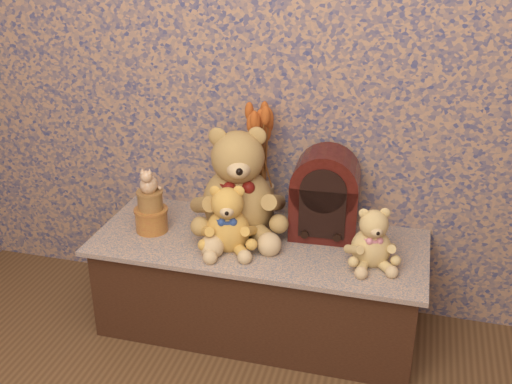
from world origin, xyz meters
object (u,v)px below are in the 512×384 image
(teddy_large, at_px, (238,176))
(ceramic_vase, at_px, (262,204))
(cathedral_radio, at_px, (325,193))
(teddy_medium, at_px, (228,214))
(biscuit_tin_lower, at_px, (152,220))
(cat_figurine, at_px, (148,179))
(teddy_small, at_px, (372,234))

(teddy_large, relative_size, ceramic_vase, 2.78)
(teddy_large, bearing_deg, cathedral_radio, -9.46)
(teddy_medium, distance_m, cathedral_radio, 0.41)
(teddy_large, relative_size, biscuit_tin_lower, 3.68)
(teddy_medium, height_order, cat_figurine, cat_figurine)
(teddy_small, bearing_deg, biscuit_tin_lower, 159.68)
(teddy_medium, xyz_separation_m, cathedral_radio, (0.35, 0.21, 0.04))
(teddy_small, bearing_deg, teddy_medium, 164.05)
(cathedral_radio, height_order, cat_figurine, cathedral_radio)
(teddy_medium, distance_m, biscuit_tin_lower, 0.37)
(teddy_large, distance_m, biscuit_tin_lower, 0.42)
(teddy_small, height_order, cathedral_radio, cathedral_radio)
(teddy_medium, distance_m, ceramic_vase, 0.26)
(teddy_medium, height_order, ceramic_vase, teddy_medium)
(teddy_large, height_order, ceramic_vase, teddy_large)
(cathedral_radio, distance_m, ceramic_vase, 0.29)
(ceramic_vase, distance_m, cat_figurine, 0.49)
(cathedral_radio, height_order, ceramic_vase, cathedral_radio)
(teddy_large, height_order, biscuit_tin_lower, teddy_large)
(teddy_large, height_order, cat_figurine, teddy_large)
(ceramic_vase, distance_m, biscuit_tin_lower, 0.47)
(biscuit_tin_lower, bearing_deg, cat_figurine, 180.00)
(teddy_medium, height_order, cathedral_radio, cathedral_radio)
(teddy_large, height_order, teddy_medium, teddy_large)
(teddy_small, distance_m, cat_figurine, 0.93)
(teddy_small, bearing_deg, teddy_large, 148.97)
(teddy_large, relative_size, teddy_medium, 1.69)
(teddy_small, bearing_deg, cathedral_radio, 120.31)
(ceramic_vase, height_order, biscuit_tin_lower, ceramic_vase)
(cathedral_radio, xyz_separation_m, ceramic_vase, (-0.28, 0.03, -0.10))
(teddy_small, distance_m, cathedral_radio, 0.29)
(teddy_large, bearing_deg, biscuit_tin_lower, 176.20)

